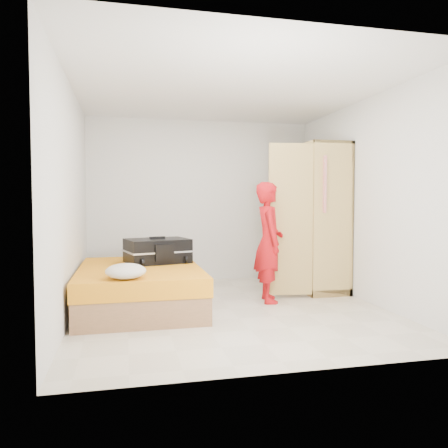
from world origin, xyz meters
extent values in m
plane|color=beige|center=(0.00, 0.00, 0.00)|extent=(4.00, 4.00, 0.00)
plane|color=white|center=(0.00, 0.00, 2.60)|extent=(4.00, 4.00, 0.00)
cube|color=white|center=(0.00, 2.00, 1.30)|extent=(3.60, 0.02, 2.60)
cube|color=white|center=(0.00, -2.00, 1.30)|extent=(3.60, 0.02, 2.60)
cube|color=white|center=(-1.80, 0.00, 1.30)|extent=(0.02, 4.00, 2.60)
cube|color=white|center=(1.80, 0.00, 1.30)|extent=(0.02, 4.00, 2.60)
cube|color=#9D6C47|center=(-1.05, 0.31, 0.15)|extent=(1.40, 2.00, 0.30)
cube|color=orange|center=(-1.05, 0.31, 0.40)|extent=(1.42, 2.02, 0.20)
cube|color=tan|center=(1.77, 0.90, 1.05)|extent=(0.04, 1.20, 2.10)
cube|color=tan|center=(1.50, 0.32, 1.05)|extent=(0.58, 0.04, 2.10)
cube|color=tan|center=(1.50, 1.48, 1.05)|extent=(0.58, 0.04, 2.10)
cube|color=tan|center=(1.50, 0.90, 2.08)|extent=(0.58, 1.20, 0.04)
cube|color=#AC8849|center=(1.50, 0.90, 0.05)|extent=(0.58, 1.20, 0.10)
cube|color=tan|center=(1.23, 1.20, 1.05)|extent=(0.04, 0.59, 2.00)
cube|color=tan|center=(0.92, 0.38, 1.05)|extent=(0.59, 0.11, 2.00)
cylinder|color=#B2B2B7|center=(1.50, 0.90, 1.92)|extent=(0.02, 1.10, 0.02)
imported|color=red|center=(0.58, 0.28, 0.77)|extent=(0.44, 0.60, 1.54)
cube|color=black|center=(-0.81, 0.63, 0.65)|extent=(0.88, 0.72, 0.31)
cube|color=black|center=(-0.81, 0.63, 0.82)|extent=(0.20, 0.10, 0.03)
ellipsoid|color=silver|center=(-1.21, -0.51, 0.58)|extent=(0.41, 0.41, 0.16)
cube|color=silver|center=(-0.93, 1.16, 0.55)|extent=(0.63, 0.42, 0.11)
camera|label=1|loc=(-1.21, -5.03, 1.29)|focal=35.00mm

